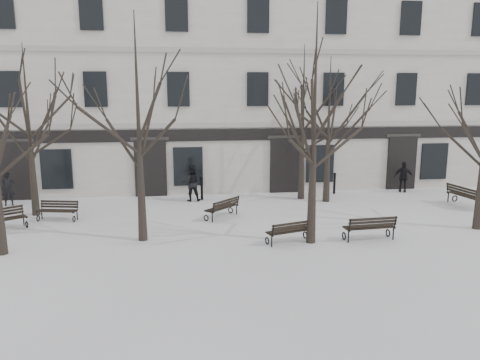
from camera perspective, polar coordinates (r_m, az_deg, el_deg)
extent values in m
plane|color=white|center=(16.94, -0.17, -7.56)|extent=(100.00, 100.00, 0.00)
cube|color=silver|center=(29.01, -3.52, 11.17)|extent=(40.00, 10.00, 11.00)
cube|color=#A5A198|center=(24.06, -2.61, 6.70)|extent=(40.00, 0.12, 0.25)
cube|color=#A5A198|center=(24.07, -2.69, 15.52)|extent=(40.00, 0.12, 0.25)
cube|color=black|center=(24.09, -2.60, 5.51)|extent=(40.00, 0.10, 0.60)
cube|color=black|center=(25.47, -25.59, 1.00)|extent=(1.60, 0.22, 2.90)
cube|color=#2D2B28|center=(25.24, -25.90, 4.33)|extent=(1.90, 0.08, 0.18)
cube|color=black|center=(24.94, -21.45, 1.24)|extent=(1.50, 0.14, 2.00)
cube|color=black|center=(24.24, -10.84, 1.43)|extent=(1.60, 0.22, 2.90)
cube|color=#2D2B28|center=(24.00, -10.97, 4.94)|extent=(1.90, 0.08, 0.18)
cube|color=black|center=(24.20, -6.34, 1.66)|extent=(1.50, 0.14, 2.00)
cube|color=black|center=(24.82, 5.52, 1.79)|extent=(1.60, 0.22, 2.90)
cube|color=#2D2B28|center=(24.59, 5.60, 5.23)|extent=(1.90, 0.08, 0.18)
cube|color=black|center=(25.32, 9.71, 1.98)|extent=(1.50, 0.14, 2.00)
cube|color=black|center=(27.03, 19.08, 1.99)|extent=(1.60, 0.22, 2.90)
cube|color=#2D2B28|center=(26.82, 19.32, 5.14)|extent=(1.90, 0.08, 0.18)
cube|color=black|center=(27.93, 22.57, 2.13)|extent=(1.50, 0.14, 2.00)
cube|color=black|center=(25.17, -26.34, 9.89)|extent=(1.10, 0.14, 1.70)
cube|color=black|center=(25.43, -27.05, 18.00)|extent=(1.10, 0.14, 1.70)
cube|color=black|center=(24.21, -17.19, 10.52)|extent=(1.10, 0.14, 1.70)
cube|color=black|center=(24.48, -17.69, 18.97)|extent=(1.10, 0.14, 1.70)
cube|color=black|center=(23.88, -7.52, 10.91)|extent=(1.10, 0.14, 1.70)
cube|color=black|center=(24.16, -7.75, 19.48)|extent=(1.10, 0.14, 1.70)
cube|color=black|center=(24.22, 2.16, 10.99)|extent=(1.10, 0.14, 1.70)
cube|color=black|center=(24.49, 2.22, 19.45)|extent=(1.10, 0.14, 1.70)
cube|color=black|center=(25.20, 11.33, 10.79)|extent=(1.10, 0.14, 1.70)
cube|color=black|center=(25.46, 11.64, 18.91)|extent=(1.10, 0.14, 1.70)
cube|color=black|center=(26.75, 19.60, 10.38)|extent=(1.10, 0.14, 1.70)
cube|color=black|center=(26.99, 20.11, 18.02)|extent=(1.10, 0.14, 1.70)
cube|color=black|center=(28.77, 26.82, 9.84)|extent=(1.10, 0.14, 1.70)
cone|color=black|center=(17.07, -11.94, -1.81)|extent=(0.34, 0.34, 3.36)
cone|color=black|center=(16.63, 8.77, -1.87)|extent=(0.34, 0.34, 3.45)
cone|color=black|center=(20.37, 27.23, -1.06)|extent=(0.34, 0.34, 3.14)
cone|color=black|center=(22.02, -23.87, -0.07)|extent=(0.34, 0.34, 3.05)
cone|color=black|center=(23.42, 7.52, 1.51)|extent=(0.34, 0.34, 3.15)
cone|color=black|center=(23.03, 10.55, 0.95)|extent=(0.34, 0.34, 2.91)
torus|color=black|center=(20.43, -24.56, -4.94)|extent=(0.20, 0.26, 0.28)
cylinder|color=black|center=(20.73, -24.87, -4.51)|extent=(0.05, 0.05, 0.43)
cube|color=black|center=(20.51, -24.77, -4.03)|extent=(0.34, 0.46, 0.05)
cube|color=black|center=(20.10, -26.80, -4.45)|extent=(1.47, 1.06, 0.03)
cube|color=black|center=(20.22, -26.91, -4.36)|extent=(1.47, 1.06, 0.03)
cube|color=black|center=(20.35, -27.01, -4.28)|extent=(1.47, 1.06, 0.03)
cube|color=black|center=(20.48, -27.11, -4.20)|extent=(1.47, 1.06, 0.03)
cube|color=black|center=(20.48, -27.17, -3.84)|extent=(1.44, 1.01, 0.09)
cube|color=black|center=(20.48, -27.22, -3.52)|extent=(1.44, 1.01, 0.09)
cube|color=black|center=(20.47, -27.26, -3.20)|extent=(1.44, 1.01, 0.09)
cylinder|color=black|center=(20.70, -25.03, -3.38)|extent=(0.11, 0.13, 0.48)
torus|color=black|center=(17.45, 7.93, -6.66)|extent=(0.13, 0.27, 0.27)
cylinder|color=black|center=(17.16, 8.55, -6.70)|extent=(0.05, 0.05, 0.42)
cube|color=black|center=(17.24, 8.26, -5.89)|extent=(0.20, 0.50, 0.05)
torus|color=black|center=(16.68, 3.33, -7.40)|extent=(0.13, 0.27, 0.27)
cylinder|color=black|center=(16.38, 3.89, -7.47)|extent=(0.05, 0.05, 0.42)
cube|color=black|center=(16.45, 3.61, -6.62)|extent=(0.20, 0.50, 0.05)
cube|color=black|center=(16.99, 5.64, -6.01)|extent=(1.62, 0.58, 0.03)
cube|color=black|center=(16.89, 5.86, -6.12)|extent=(1.62, 0.58, 0.03)
cube|color=black|center=(16.78, 6.09, -6.24)|extent=(1.62, 0.58, 0.03)
cube|color=black|center=(16.67, 6.33, -6.36)|extent=(1.62, 0.58, 0.03)
cube|color=black|center=(16.61, 6.40, -5.99)|extent=(1.61, 0.53, 0.08)
cube|color=black|center=(16.56, 6.45, -5.64)|extent=(1.61, 0.53, 0.08)
cube|color=black|center=(16.51, 6.49, -5.29)|extent=(1.61, 0.53, 0.08)
cylinder|color=black|center=(16.99, 8.73, -5.50)|extent=(0.08, 0.14, 0.46)
cylinder|color=black|center=(16.19, 4.03, -6.22)|extent=(0.08, 0.14, 0.46)
torus|color=black|center=(18.33, 17.58, -6.17)|extent=(0.07, 0.30, 0.30)
cylinder|color=black|center=(17.99, 18.18, -6.23)|extent=(0.05, 0.05, 0.46)
cube|color=black|center=(18.08, 17.93, -5.37)|extent=(0.09, 0.57, 0.05)
torus|color=black|center=(17.55, 12.56, -6.67)|extent=(0.07, 0.30, 0.30)
cylinder|color=black|center=(17.21, 13.08, -6.75)|extent=(0.05, 0.05, 0.46)
cube|color=black|center=(17.30, 12.85, -5.84)|extent=(0.09, 0.57, 0.05)
cube|color=black|center=(17.86, 15.12, -5.34)|extent=(1.86, 0.23, 0.04)
cube|color=black|center=(17.74, 15.33, -5.47)|extent=(1.86, 0.23, 0.04)
cube|color=black|center=(17.62, 15.54, -5.59)|extent=(1.86, 0.23, 0.04)
cube|color=black|center=(17.49, 15.76, -5.72)|extent=(1.86, 0.23, 0.04)
cube|color=black|center=(17.42, 15.84, -5.33)|extent=(1.85, 0.17, 0.09)
cube|color=black|center=(17.37, 15.90, -4.96)|extent=(1.85, 0.17, 0.09)
cube|color=black|center=(17.32, 15.95, -4.59)|extent=(1.85, 0.17, 0.09)
cylinder|color=black|center=(17.81, 18.39, -4.96)|extent=(0.05, 0.15, 0.51)
cylinder|color=black|center=(17.01, 13.26, -5.42)|extent=(0.05, 0.15, 0.51)
torus|color=black|center=(21.22, -23.39, -4.30)|extent=(0.10, 0.27, 0.26)
cylinder|color=black|center=(21.48, -23.01, -3.89)|extent=(0.05, 0.05, 0.41)
cube|color=black|center=(21.29, -23.24, -3.47)|extent=(0.14, 0.49, 0.05)
torus|color=black|center=(20.56, -19.58, -4.50)|extent=(0.10, 0.27, 0.26)
cylinder|color=black|center=(20.83, -19.24, -4.06)|extent=(0.05, 0.05, 0.41)
cube|color=black|center=(20.64, -19.45, -3.63)|extent=(0.14, 0.49, 0.05)
cube|color=black|center=(20.77, -21.61, -3.63)|extent=(1.61, 0.40, 0.03)
cube|color=black|center=(20.88, -21.46, -3.55)|extent=(1.61, 0.40, 0.03)
cube|color=black|center=(20.99, -21.32, -3.47)|extent=(1.61, 0.40, 0.03)
cube|color=black|center=(21.10, -21.17, -3.38)|extent=(1.61, 0.40, 0.03)
cube|color=black|center=(21.11, -21.15, -3.05)|extent=(1.60, 0.35, 0.08)
cube|color=black|center=(21.10, -21.15, -2.75)|extent=(1.60, 0.35, 0.08)
cube|color=black|center=(21.09, -21.15, -2.45)|extent=(1.60, 0.35, 0.08)
cylinder|color=black|center=(21.45, -23.00, -2.85)|extent=(0.06, 0.13, 0.45)
cylinder|color=black|center=(20.80, -19.23, -2.99)|extent=(0.06, 0.13, 0.45)
torus|color=black|center=(20.74, -1.16, -3.70)|extent=(0.23, 0.23, 0.28)
cylinder|color=black|center=(20.51, -0.41, -3.63)|extent=(0.05, 0.05, 0.43)
cube|color=black|center=(20.56, -0.79, -2.98)|extent=(0.40, 0.41, 0.05)
torus|color=black|center=(19.55, -4.15, -4.64)|extent=(0.23, 0.23, 0.28)
cylinder|color=black|center=(19.31, -3.40, -4.58)|extent=(0.05, 0.05, 0.43)
cube|color=black|center=(19.36, -3.79, -3.89)|extent=(0.40, 0.41, 0.05)
cube|color=black|center=(20.08, -2.70, -3.28)|extent=(1.28, 1.26, 0.03)
cube|color=black|center=(20.00, -2.41, -3.34)|extent=(1.28, 1.26, 0.03)
cube|color=black|center=(19.91, -2.12, -3.39)|extent=(1.28, 1.26, 0.03)
cube|color=black|center=(19.83, -1.82, -3.45)|extent=(1.28, 1.26, 0.03)
cube|color=black|center=(19.78, -1.74, -3.12)|extent=(1.24, 1.23, 0.09)
cube|color=black|center=(19.74, -1.70, -2.81)|extent=(1.24, 1.23, 0.09)
cube|color=black|center=(19.70, -1.65, -2.50)|extent=(1.24, 1.23, 0.09)
cylinder|color=black|center=(20.36, -0.25, -2.57)|extent=(0.12, 0.12, 0.47)
cylinder|color=black|center=(19.16, -3.24, -3.45)|extent=(0.12, 0.12, 0.47)
cylinder|color=black|center=(23.53, 26.95, -2.86)|extent=(0.05, 0.05, 0.49)
torus|color=black|center=(25.14, 24.71, -2.07)|extent=(0.32, 0.10, 0.32)
cylinder|color=black|center=(24.87, 24.04, -1.93)|extent=(0.05, 0.05, 0.49)
cube|color=black|center=(24.94, 24.43, -1.34)|extent=(0.60, 0.15, 0.05)
cube|color=black|center=(24.43, 26.27, -1.69)|extent=(0.40, 1.96, 0.04)
cube|color=black|center=(24.32, 26.01, -1.71)|extent=(0.40, 1.96, 0.04)
cube|color=black|center=(24.22, 25.74, -1.74)|extent=(0.40, 1.96, 0.04)
cube|color=black|center=(24.12, 25.47, -1.77)|extent=(0.40, 1.96, 0.04)
cube|color=black|center=(24.06, 25.42, -1.45)|extent=(0.34, 1.95, 0.10)
cube|color=black|center=(24.02, 25.40, -1.14)|extent=(0.34, 1.95, 0.10)
cube|color=black|center=(23.98, 25.38, -0.84)|extent=(0.34, 1.95, 0.10)
cylinder|color=black|center=(23.37, 26.89, -1.77)|extent=(0.16, 0.07, 0.54)
cylinder|color=black|center=(24.72, 23.97, -0.89)|extent=(0.16, 0.07, 0.54)
cylinder|color=black|center=(23.21, -4.68, -1.12)|extent=(0.13, 0.13, 1.08)
sphere|color=black|center=(23.10, -4.70, 0.24)|extent=(0.15, 0.15, 0.15)
cylinder|color=black|center=(24.96, 11.44, -0.49)|extent=(0.13, 0.13, 1.04)
sphere|color=black|center=(24.86, 11.48, 0.73)|extent=(0.15, 0.15, 0.15)
imported|color=black|center=(24.63, -26.26, -2.82)|extent=(0.69, 0.58, 1.63)
imported|color=black|center=(23.15, -5.89, -2.54)|extent=(0.88, 0.68, 1.80)
imported|color=black|center=(26.43, 19.22, -1.41)|extent=(1.05, 0.78, 1.65)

